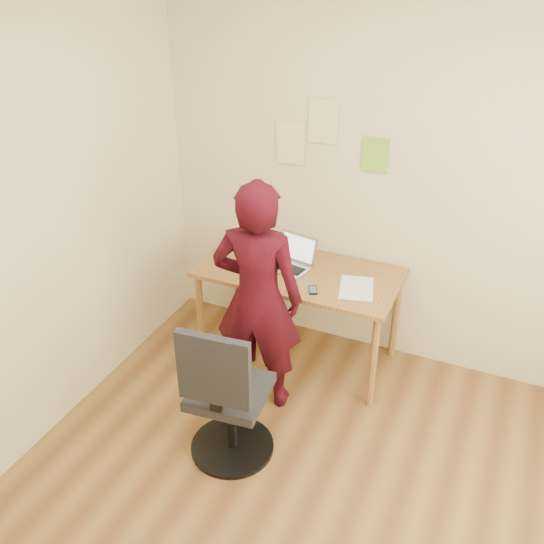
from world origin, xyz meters
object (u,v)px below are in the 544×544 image
at_px(phone, 313,290).
at_px(person, 258,298).
at_px(office_chair, 226,403).
at_px(desk, 299,281).
at_px(laptop, 292,260).

bearing_deg(phone, person, -152.78).
xyz_separation_m(phone, office_chair, (-0.19, -0.90, -0.32)).
relative_size(desk, laptop, 4.11).
bearing_deg(person, desk, -107.31).
distance_m(phone, office_chair, 0.97).
xyz_separation_m(desk, person, (-0.07, -0.53, 0.14)).
height_order(desk, phone, phone).
bearing_deg(laptop, office_chair, -74.95).
distance_m(laptop, phone, 0.36).
bearing_deg(desk, laptop, 149.73).
xyz_separation_m(desk, phone, (0.18, -0.21, 0.09)).
distance_m(desk, phone, 0.29).
xyz_separation_m(desk, laptop, (-0.08, 0.04, 0.14)).
distance_m(desk, office_chair, 1.13).
bearing_deg(office_chair, desk, 83.63).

